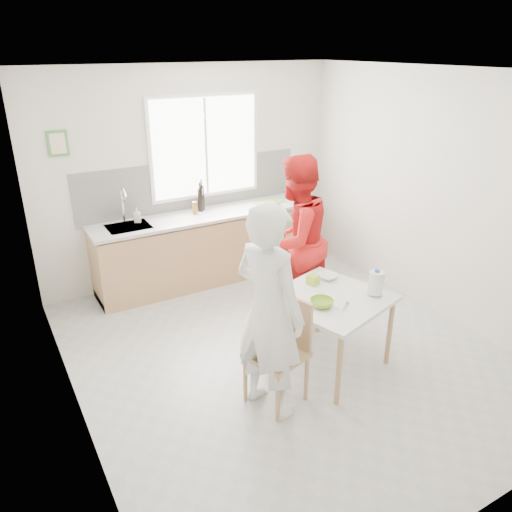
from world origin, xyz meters
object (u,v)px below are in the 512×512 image
(wine_bottle_a, at_px, (202,198))
(wine_bottle_b, at_px, (200,200))
(person_white, at_px, (269,312))
(bowl_white, at_px, (327,276))
(person_red, at_px, (295,241))
(chair_far, at_px, (287,281))
(chair_left, at_px, (282,346))
(dining_table, at_px, (330,304))
(milk_jug, at_px, (376,282))
(bowl_green, at_px, (322,303))

(wine_bottle_a, bearing_deg, wine_bottle_b, -129.99)
(person_white, xyz_separation_m, bowl_white, (1.03, 0.57, -0.16))
(person_red, bearing_deg, chair_far, 6.19)
(chair_far, height_order, person_white, person_white)
(chair_left, xyz_separation_m, wine_bottle_a, (0.48, 2.69, 0.56))
(chair_left, height_order, person_white, person_white)
(dining_table, bearing_deg, person_red, 76.37)
(bowl_white, xyz_separation_m, milk_jug, (0.17, -0.50, 0.11))
(dining_table, relative_size, milk_jug, 4.96)
(dining_table, relative_size, chair_far, 1.32)
(chair_left, bearing_deg, bowl_green, 84.03)
(wine_bottle_a, bearing_deg, bowl_white, -79.94)
(person_red, relative_size, wine_bottle_a, 5.84)
(person_red, xyz_separation_m, wine_bottle_b, (-0.44, 1.50, 0.13))
(dining_table, bearing_deg, wine_bottle_b, 95.00)
(chair_left, bearing_deg, chair_far, 128.53)
(wine_bottle_b, bearing_deg, person_red, -73.66)
(person_white, height_order, milk_jug, person_white)
(bowl_white, relative_size, wine_bottle_a, 0.61)
(bowl_green, distance_m, wine_bottle_b, 2.56)
(chair_left, bearing_deg, bowl_white, 104.34)
(person_red, distance_m, wine_bottle_b, 1.57)
(person_white, height_order, wine_bottle_a, person_white)
(chair_far, height_order, wine_bottle_a, wine_bottle_a)
(chair_left, distance_m, person_red, 1.49)
(chair_far, height_order, bowl_white, chair_far)
(chair_left, distance_m, chair_far, 1.31)
(person_white, bearing_deg, chair_left, -90.00)
(bowl_green, bearing_deg, wine_bottle_a, 89.82)
(bowl_green, relative_size, wine_bottle_b, 0.71)
(chair_left, bearing_deg, milk_jug, 74.33)
(chair_left, relative_size, wine_bottle_b, 3.17)
(person_red, height_order, bowl_white, person_red)
(dining_table, xyz_separation_m, person_white, (-0.81, -0.24, 0.26))
(person_white, xyz_separation_m, wine_bottle_b, (0.60, 2.68, 0.14))
(chair_far, bearing_deg, person_red, 6.19)
(person_white, distance_m, bowl_green, 0.67)
(chair_far, relative_size, bowl_green, 4.28)
(dining_table, bearing_deg, bowl_white, 56.43)
(dining_table, height_order, bowl_green, bowl_green)
(person_white, bearing_deg, bowl_white, -77.72)
(bowl_white, height_order, wine_bottle_b, wine_bottle_b)
(person_white, xyz_separation_m, wine_bottle_a, (0.64, 2.74, 0.15))
(chair_left, xyz_separation_m, person_white, (-0.16, -0.05, 0.40))
(wine_bottle_a, bearing_deg, person_white, -103.24)
(bowl_white, distance_m, milk_jug, 0.54)
(dining_table, xyz_separation_m, wine_bottle_b, (-0.21, 2.44, 0.41))
(person_white, height_order, person_red, person_red)
(bowl_green, distance_m, bowl_white, 0.58)
(dining_table, relative_size, person_red, 0.64)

